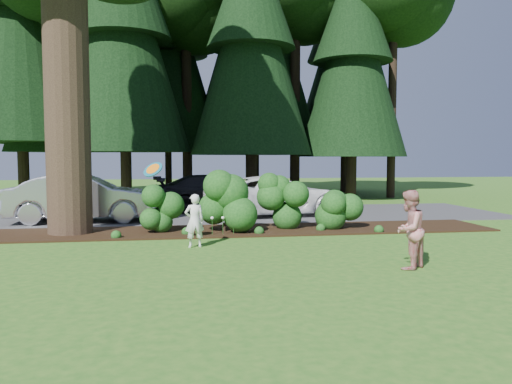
{
  "coord_description": "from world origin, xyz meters",
  "views": [
    {
      "loc": [
        -1.54,
        -11.48,
        2.22
      ],
      "look_at": [
        0.5,
        1.48,
        1.3
      ],
      "focal_mm": 35.0,
      "sensor_mm": 36.0,
      "label": 1
    }
  ],
  "objects_px": {
    "car_dark_suv": "(217,193)",
    "car_white_suv": "(276,196)",
    "adult": "(409,230)",
    "child": "(194,221)",
    "frisbee": "(153,169)",
    "car_silver_wagon": "(82,198)"
  },
  "relations": [
    {
      "from": "car_dark_suv",
      "to": "car_white_suv",
      "type": "bearing_deg",
      "value": -140.72
    },
    {
      "from": "adult",
      "to": "car_dark_suv",
      "type": "bearing_deg",
      "value": -114.58
    },
    {
      "from": "car_dark_suv",
      "to": "child",
      "type": "xyz_separation_m",
      "value": [
        -1.21,
        -8.13,
        -0.11
      ]
    },
    {
      "from": "car_dark_suv",
      "to": "child",
      "type": "height_order",
      "value": "car_dark_suv"
    },
    {
      "from": "car_white_suv",
      "to": "frisbee",
      "type": "relative_size",
      "value": 9.4
    },
    {
      "from": "car_white_suv",
      "to": "car_silver_wagon",
      "type": "bearing_deg",
      "value": 88.45
    },
    {
      "from": "car_white_suv",
      "to": "car_dark_suv",
      "type": "relative_size",
      "value": 1.05
    },
    {
      "from": "car_silver_wagon",
      "to": "adult",
      "type": "height_order",
      "value": "car_silver_wagon"
    },
    {
      "from": "car_dark_suv",
      "to": "adult",
      "type": "distance_m",
      "value": 11.54
    },
    {
      "from": "frisbee",
      "to": "child",
      "type": "bearing_deg",
      "value": -1.92
    },
    {
      "from": "car_dark_suv",
      "to": "adult",
      "type": "bearing_deg",
      "value": -172.0
    },
    {
      "from": "car_silver_wagon",
      "to": "child",
      "type": "relative_size",
      "value": 3.73
    },
    {
      "from": "car_dark_suv",
      "to": "child",
      "type": "relative_size",
      "value": 3.84
    },
    {
      "from": "child",
      "to": "frisbee",
      "type": "height_order",
      "value": "frisbee"
    },
    {
      "from": "car_dark_suv",
      "to": "adult",
      "type": "xyz_separation_m",
      "value": [
        2.92,
        -11.16,
        0.02
      ]
    },
    {
      "from": "car_white_suv",
      "to": "adult",
      "type": "xyz_separation_m",
      "value": [
        0.86,
        -9.16,
        0.01
      ]
    },
    {
      "from": "car_silver_wagon",
      "to": "frisbee",
      "type": "relative_size",
      "value": 8.68
    },
    {
      "from": "car_silver_wagon",
      "to": "frisbee",
      "type": "xyz_separation_m",
      "value": [
        2.6,
        -5.25,
        1.08
      ]
    },
    {
      "from": "car_white_suv",
      "to": "frisbee",
      "type": "height_order",
      "value": "frisbee"
    },
    {
      "from": "car_dark_suv",
      "to": "adult",
      "type": "relative_size",
      "value": 3.23
    },
    {
      "from": "car_white_suv",
      "to": "adult",
      "type": "height_order",
      "value": "adult"
    },
    {
      "from": "car_white_suv",
      "to": "car_dark_suv",
      "type": "bearing_deg",
      "value": 37.27
    }
  ]
}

